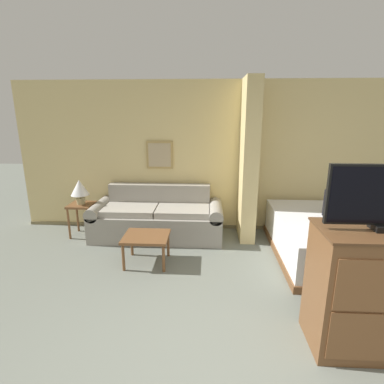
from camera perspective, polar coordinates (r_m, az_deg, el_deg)
wall_back at (r=5.32m, az=6.19°, el=6.47°), size 7.30×0.16×2.60m
wall_partition_pillar at (r=4.95m, az=10.73°, el=5.73°), size 0.24×0.69×2.60m
couch at (r=5.16m, az=-6.58°, el=-5.00°), size 2.20×0.84×0.85m
coffee_table at (r=4.27m, az=-8.70°, el=-8.84°), size 0.62×0.54×0.42m
side_table at (r=5.45m, az=-20.25°, el=-3.24°), size 0.40×0.40×0.57m
table_lamp at (r=5.35m, az=-20.61°, el=0.62°), size 0.30×0.30×0.42m
tv_dresser at (r=3.19m, az=31.59°, el=-15.71°), size 1.09×0.58×1.14m
bed at (r=4.93m, az=26.57°, el=-7.81°), size 1.88×1.99×0.59m
backpack at (r=4.78m, az=25.66°, el=-1.84°), size 0.26×0.25×0.44m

